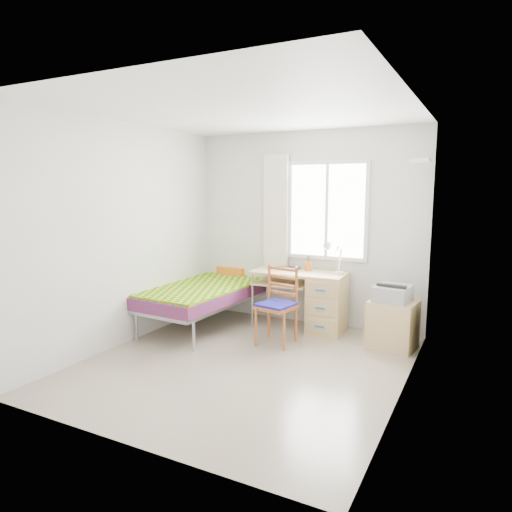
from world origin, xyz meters
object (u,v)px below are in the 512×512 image
Objects in this scene: chair at (279,300)px; bed at (213,289)px; cabinet at (393,324)px; printer at (393,293)px; desk at (322,300)px.

bed is at bearing 172.84° from chair.
cabinet is 0.37m from printer.
bed is 4.82× the size of printer.
cabinet is (2.41, 0.08, -0.19)m from bed.
chair is (-0.32, -0.65, 0.11)m from desk.
desk is at bearing 14.13° from bed.
chair is (1.16, -0.36, 0.06)m from bed.
bed reaches higher than desk.
desk reaches higher than cabinet.
cabinet is 1.21× the size of printer.
printer is (2.40, 0.09, 0.19)m from bed.
bed is 1.51m from desk.
printer reaches higher than cabinet.
chair reaches higher than cabinet.
bed is 2.42m from cabinet.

